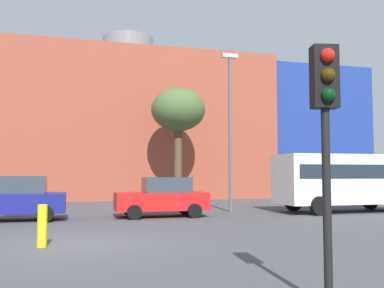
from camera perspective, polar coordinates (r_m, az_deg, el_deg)
name	(u,v)px	position (r m, az deg, el deg)	size (l,w,h in m)	color
ground_plane	(78,244)	(11.83, -14.90, -12.77)	(200.00, 200.00, 0.00)	#47474C
building_backdrop	(127,129)	(34.54, -8.63, 1.98)	(38.54, 10.59, 12.73)	#9E4733
parked_car_2	(14,198)	(18.18, -22.60, -6.71)	(4.01, 1.97, 1.74)	navy
parked_car_3	(163,197)	(18.39, -3.93, -7.05)	(3.87, 1.90, 1.68)	red
white_bus	(346,178)	(21.85, 19.83, -4.26)	(6.80, 2.62, 2.72)	white
traffic_light_near_right	(326,113)	(6.34, 17.35, 3.97)	(0.40, 0.39, 3.67)	black
bare_tree_1	(178,112)	(26.85, -1.85, 4.32)	(3.37, 3.37, 7.16)	brown
bollard_yellow_0	(42,226)	(11.59, -19.31, -10.24)	(0.24, 0.24, 1.06)	yellow
street_lamp	(230,121)	(20.83, 5.09, 3.05)	(0.80, 0.24, 7.67)	#59595E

